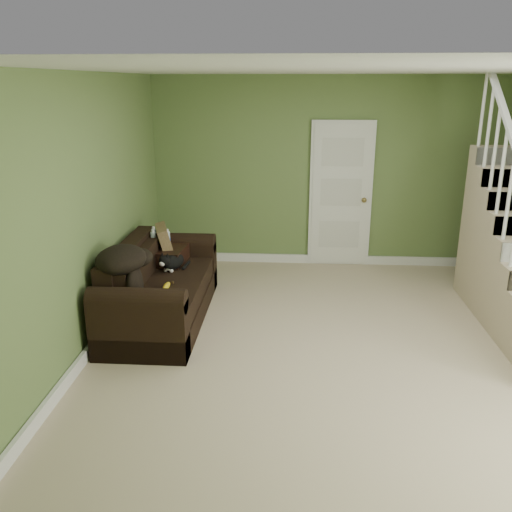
# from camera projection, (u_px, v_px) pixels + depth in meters

# --- Properties ---
(floor) EXTENTS (5.00, 5.50, 0.01)m
(floor) POSITION_uv_depth(u_px,v_px,m) (348.00, 353.00, 5.25)
(floor) COLOR tan
(floor) RESTS_ON ground
(ceiling) EXTENTS (5.00, 5.50, 0.01)m
(ceiling) POSITION_uv_depth(u_px,v_px,m) (364.00, 70.00, 4.45)
(ceiling) COLOR white
(ceiling) RESTS_ON wall_back
(wall_back) EXTENTS (5.00, 0.04, 2.60)m
(wall_back) POSITION_uv_depth(u_px,v_px,m) (334.00, 173.00, 7.46)
(wall_back) COLOR #617C42
(wall_back) RESTS_ON floor
(wall_front) EXTENTS (5.00, 0.04, 2.60)m
(wall_front) POSITION_uv_depth(u_px,v_px,m) (426.00, 387.00, 2.24)
(wall_front) COLOR #617C42
(wall_front) RESTS_ON floor
(wall_left) EXTENTS (0.04, 5.50, 2.60)m
(wall_left) POSITION_uv_depth(u_px,v_px,m) (83.00, 218.00, 5.01)
(wall_left) COLOR #617C42
(wall_left) RESTS_ON floor
(baseboard_back) EXTENTS (5.00, 0.04, 0.12)m
(baseboard_back) POSITION_uv_depth(u_px,v_px,m) (330.00, 259.00, 7.82)
(baseboard_back) COLOR white
(baseboard_back) RESTS_ON floor
(baseboard_left) EXTENTS (0.04, 5.50, 0.12)m
(baseboard_left) POSITION_uv_depth(u_px,v_px,m) (98.00, 339.00, 5.39)
(baseboard_left) COLOR white
(baseboard_left) RESTS_ON floor
(door) EXTENTS (0.86, 0.12, 2.02)m
(door) POSITION_uv_depth(u_px,v_px,m) (341.00, 195.00, 7.51)
(door) COLOR white
(door) RESTS_ON floor
(sofa) EXTENTS (0.91, 2.11, 0.84)m
(sofa) POSITION_uv_depth(u_px,v_px,m) (158.00, 291.00, 5.93)
(sofa) COLOR black
(sofa) RESTS_ON floor
(side_table) EXTENTS (0.57, 0.57, 0.86)m
(side_table) POSITION_uv_depth(u_px,v_px,m) (164.00, 272.00, 6.50)
(side_table) COLOR black
(side_table) RESTS_ON floor
(cat) EXTENTS (0.30, 0.52, 0.25)m
(cat) POSITION_uv_depth(u_px,v_px,m) (173.00, 262.00, 6.16)
(cat) COLOR black
(cat) RESTS_ON sofa
(banana) EXTENTS (0.07, 0.21, 0.06)m
(banana) POSITION_uv_depth(u_px,v_px,m) (166.00, 286.00, 5.61)
(banana) COLOR gold
(banana) RESTS_ON sofa
(throw_pillow) EXTENTS (0.36, 0.52, 0.49)m
(throw_pillow) POSITION_uv_depth(u_px,v_px,m) (167.00, 245.00, 6.50)
(throw_pillow) COLOR #462D1C
(throw_pillow) RESTS_ON sofa
(throw_blanket) EXTENTS (0.51, 0.65, 0.26)m
(throw_blanket) POSITION_uv_depth(u_px,v_px,m) (121.00, 259.00, 5.24)
(throw_blanket) COLOR black
(throw_blanket) RESTS_ON sofa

